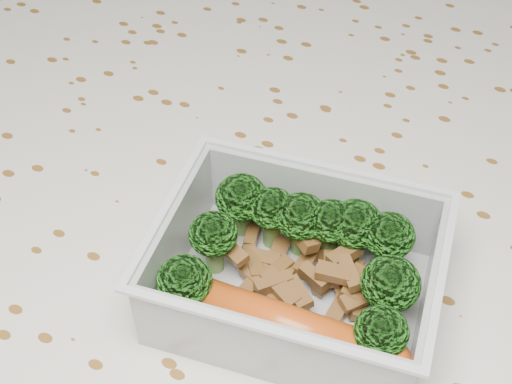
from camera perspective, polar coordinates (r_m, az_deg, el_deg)
The scene contains 6 objects.
dining_table at distance 0.56m, azimuth -0.21°, elevation -8.13°, with size 1.40×0.90×0.75m.
tablecloth at distance 0.52m, azimuth -0.22°, elevation -4.84°, with size 1.46×0.96×0.19m.
lunch_container at distance 0.43m, azimuth 3.19°, elevation -6.95°, with size 0.19×0.16×0.06m.
broccoli_florets at distance 0.43m, azimuth 4.06°, elevation -4.14°, with size 0.15×0.12×0.05m.
meat_pile at distance 0.44m, azimuth 4.05°, elevation -6.63°, with size 0.10×0.06×0.03m.
sausage at distance 0.41m, azimuth 2.36°, elevation -10.59°, with size 0.14×0.04×0.02m.
Camera 1 is at (0.16, -0.28, 1.12)m, focal length 50.00 mm.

